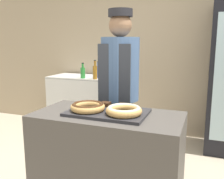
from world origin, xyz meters
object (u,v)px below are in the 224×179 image
object	(u,v)px
brownie_back_left	(105,104)
chest_freezer	(82,103)
donut_chocolate_glaze	(88,106)
bottle_amber	(95,72)
bottle_blue	(98,71)
donut_light_glaze	(124,110)
brownie_back_right	(123,106)
bottle_green	(83,72)
serving_tray	(107,112)
baker_person	(120,92)

from	to	relation	value
brownie_back_left	chest_freezer	bearing A→B (deg)	123.69
donut_chocolate_glaze	bottle_amber	xyz separation A→B (m)	(-0.67, 1.59, 0.08)
bottle_blue	donut_light_glaze	bearing A→B (deg)	-60.40
donut_light_glaze	brownie_back_right	size ratio (longest dim) A/B	3.49
bottle_green	bottle_amber	bearing A→B (deg)	-5.44
brownie_back_left	bottle_blue	bearing A→B (deg)	116.05
chest_freezer	serving_tray	bearing A→B (deg)	-56.71
chest_freezer	bottle_amber	bearing A→B (deg)	-33.79
donut_light_glaze	chest_freezer	bearing A→B (deg)	125.91
chest_freezer	donut_light_glaze	bearing A→B (deg)	-54.09
donut_chocolate_glaze	chest_freezer	bearing A→B (deg)	119.12
donut_chocolate_glaze	bottle_green	distance (m)	1.84
donut_chocolate_glaze	chest_freezer	size ratio (longest dim) A/B	0.27
baker_person	donut_light_glaze	bearing A→B (deg)	-68.22
brownie_back_left	chest_freezer	world-z (taller)	brownie_back_left
brownie_back_left	baker_person	size ratio (longest dim) A/B	0.04
bottle_green	bottle_blue	bearing A→B (deg)	33.66
brownie_back_right	chest_freezer	distance (m)	2.10
brownie_back_left	donut_chocolate_glaze	bearing A→B (deg)	-111.12
donut_light_glaze	chest_freezer	distance (m)	2.29
donut_chocolate_glaze	baker_person	world-z (taller)	baker_person
brownie_back_right	baker_person	bearing A→B (deg)	112.03
brownie_back_left	baker_person	bearing A→B (deg)	94.58
donut_light_glaze	chest_freezer	xyz separation A→B (m)	(-1.32, 1.82, -0.48)
baker_person	chest_freezer	world-z (taller)	baker_person
donut_chocolate_glaze	donut_light_glaze	bearing A→B (deg)	0.00
brownie_back_left	bottle_green	distance (m)	1.71
donut_light_glaze	baker_person	bearing A→B (deg)	111.78
bottle_green	donut_light_glaze	bearing A→B (deg)	-53.57
donut_light_glaze	brownie_back_left	world-z (taller)	donut_light_glaze
serving_tray	baker_person	xyz separation A→B (m)	(-0.12, 0.63, 0.04)
donut_chocolate_glaze	bottle_amber	world-z (taller)	bottle_amber
bottle_blue	bottle_amber	bearing A→B (deg)	-84.36
chest_freezer	bottle_blue	distance (m)	0.64
serving_tray	donut_light_glaze	distance (m)	0.16
brownie_back_right	bottle_green	world-z (taller)	bottle_green
bottle_green	bottle_blue	xyz separation A→B (m)	(0.20, 0.13, 0.01)
chest_freezer	bottle_green	distance (m)	0.60
serving_tray	brownie_back_right	size ratio (longest dim) A/B	7.91
bottle_amber	bottle_blue	distance (m)	0.15
serving_tray	bottle_blue	distance (m)	1.89
serving_tray	brownie_back_right	bearing A→B (deg)	61.56
bottle_blue	brownie_back_left	bearing A→B (deg)	-63.95
brownie_back_right	donut_chocolate_glaze	bearing A→B (deg)	-140.58
donut_light_glaze	bottle_amber	world-z (taller)	bottle_amber
bottle_amber	brownie_back_left	bearing A→B (deg)	-62.01
chest_freezer	bottle_green	bearing A→B (deg)	-58.35
bottle_amber	bottle_green	bearing A→B (deg)	174.56
bottle_amber	bottle_green	size ratio (longest dim) A/B	1.20
chest_freezer	bottle_amber	distance (m)	0.70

